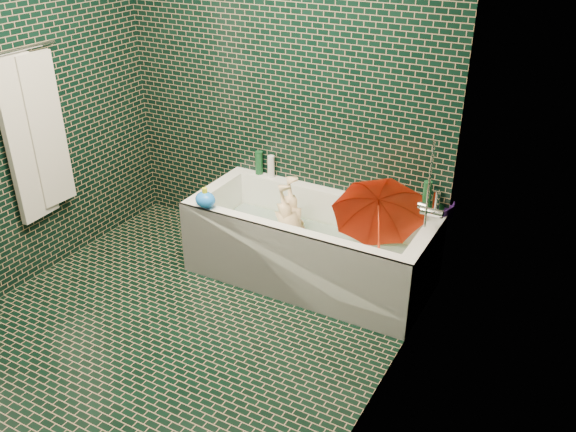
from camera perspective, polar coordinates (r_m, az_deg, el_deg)
The scene contains 20 objects.
floor at distance 3.98m, azimuth -10.73°, elevation -10.91°, with size 2.80×2.80×0.00m, color black.
wall_back at distance 4.44m, azimuth -0.70°, elevation 12.00°, with size 2.80×2.80×0.00m, color black.
wall_right at distance 2.74m, azimuth 8.63°, elevation 1.26°, with size 2.80×2.80×0.00m, color black.
bathtub at distance 4.34m, azimuth 2.01°, elevation -3.39°, with size 1.70×0.75×0.55m.
bath_mat at distance 4.39m, azimuth 2.10°, elevation -3.90°, with size 1.35×0.47×0.01m, color green.
water at distance 4.31m, azimuth 2.13°, elevation -2.27°, with size 1.48×0.53×0.00m, color silver.
towel_rail at distance 4.31m, azimuth -23.95°, elevation 14.01°, with size 0.02×0.02×0.58m, color silver.
towel at distance 4.45m, azimuth -22.63°, elevation 6.86°, with size 0.08×0.44×1.12m.
faucet at distance 3.83m, azimuth 13.11°, elevation 0.91°, with size 0.18×0.19×0.55m.
child at distance 4.35m, azimuth 0.41°, elevation -1.78°, with size 0.30×0.20×0.82m, color beige.
umbrella at distance 4.01m, azimuth 8.48°, elevation -0.70°, with size 0.59×0.59×0.52m, color red.
soap_bottle_a at distance 4.23m, azimuth 13.73°, elevation 0.11°, with size 0.10×0.10×0.27m, color white.
soap_bottle_b at distance 4.22m, azimuth 13.76°, elevation 0.01°, with size 0.09×0.09×0.19m, color #442078.
soap_bottle_c at distance 4.20m, azimuth 13.23°, elevation -0.03°, with size 0.15×0.15×0.19m, color #134321.
bottle_right_tall at distance 4.17m, azimuth 12.82°, elevation 1.66°, with size 0.06×0.06×0.24m, color #134321.
bottle_right_pump at distance 4.16m, azimuth 13.64°, elevation 1.11°, with size 0.05×0.05×0.19m, color silver.
bottle_left_tall at distance 4.70m, azimuth -2.72°, elevation 5.00°, with size 0.06×0.06×0.18m, color #134321.
bottle_left_short at distance 4.64m, azimuth -1.60°, elevation 4.66°, with size 0.05×0.05×0.17m, color white.
rubber_duck at distance 4.25m, azimuth 10.44°, elevation 1.22°, with size 0.11×0.08×0.09m.
bath_toy at distance 4.21m, azimuth -7.75°, elevation 1.55°, with size 0.18×0.17×0.14m.
Camera 1 is at (2.11, -2.32, 2.46)m, focal length 38.00 mm.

